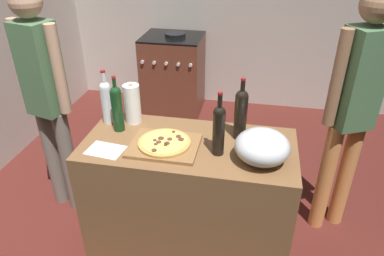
{
  "coord_description": "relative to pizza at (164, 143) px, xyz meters",
  "views": [
    {
      "loc": [
        0.52,
        -1.21,
        2.04
      ],
      "look_at": [
        0.15,
        0.66,
        0.94
      ],
      "focal_mm": 33.42,
      "sensor_mm": 36.0,
      "label": 1
    }
  ],
  "objects": [
    {
      "name": "wine_bottle_clear",
      "position": [
        -0.44,
        0.23,
        0.13
      ],
      "size": [
        0.07,
        0.07,
        0.36
      ],
      "color": "silver",
      "rests_on": "counter"
    },
    {
      "name": "wine_bottle_green",
      "position": [
        0.42,
        0.19,
        0.14
      ],
      "size": [
        0.08,
        0.08,
        0.39
      ],
      "color": "black",
      "rests_on": "counter"
    },
    {
      "name": "stove",
      "position": [
        -0.49,
        2.2,
        -0.46
      ],
      "size": [
        0.68,
        0.61,
        0.97
      ],
      "color": "brown",
      "rests_on": "ground_plane"
    },
    {
      "name": "wine_bottle_dark",
      "position": [
        -0.33,
        0.14,
        0.13
      ],
      "size": [
        0.07,
        0.07,
        0.36
      ],
      "color": "#143819",
      "rests_on": "counter"
    },
    {
      "name": "person_in_red",
      "position": [
        1.13,
        0.53,
        0.1
      ],
      "size": [
        0.37,
        0.28,
        1.75
      ],
      "color": "#D88C4C",
      "rests_on": "ground_plane"
    },
    {
      "name": "wine_bottle_amber",
      "position": [
        0.32,
        -0.0,
        0.14
      ],
      "size": [
        0.07,
        0.07,
        0.38
      ],
      "color": "black",
      "rests_on": "counter"
    },
    {
      "name": "person_in_stripes",
      "position": [
        -0.95,
        0.36,
        0.08
      ],
      "size": [
        0.39,
        0.25,
        1.73
      ],
      "color": "slate",
      "rests_on": "ground_plane"
    },
    {
      "name": "mixing_bowl",
      "position": [
        0.56,
        -0.03,
        0.06
      ],
      "size": [
        0.3,
        0.3,
        0.18
      ],
      "color": "#B2B2B7",
      "rests_on": "counter"
    },
    {
      "name": "cutting_board",
      "position": [
        -0.0,
        -0.0,
        -0.02
      ],
      "size": [
        0.4,
        0.32,
        0.02
      ],
      "primitive_type": "cube",
      "color": "olive",
      "rests_on": "counter"
    },
    {
      "name": "counter",
      "position": [
        0.13,
        0.07,
        -0.48
      ],
      "size": [
        1.28,
        0.61,
        0.89
      ],
      "primitive_type": "cube",
      "color": "brown",
      "rests_on": "ground_plane"
    },
    {
      "name": "ground_plane",
      "position": [
        -0.02,
        1.03,
        -0.94
      ],
      "size": [
        4.19,
        3.64,
        0.02
      ],
      "primitive_type": "cube",
      "color": "#511E19"
    },
    {
      "name": "paper_towel_roll",
      "position": [
        -0.28,
        0.26,
        0.1
      ],
      "size": [
        0.11,
        0.11,
        0.26
      ],
      "color": "white",
      "rests_on": "counter"
    },
    {
      "name": "recipe_sheet",
      "position": [
        -0.33,
        -0.1,
        -0.03
      ],
      "size": [
        0.23,
        0.17,
        0.0
      ],
      "primitive_type": "cube",
      "rotation": [
        0.0,
        0.0,
        -0.12
      ],
      "color": "white",
      "rests_on": "counter"
    },
    {
      "name": "pizza",
      "position": [
        0.0,
        0.0,
        0.0
      ],
      "size": [
        0.31,
        0.31,
        0.03
      ],
      "color": "tan",
      "rests_on": "cutting_board"
    }
  ]
}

